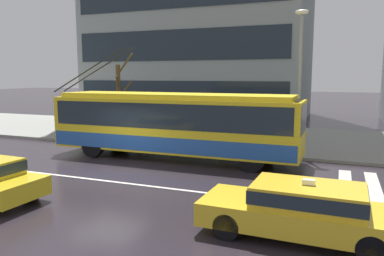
{
  "coord_description": "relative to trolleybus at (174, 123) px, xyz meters",
  "views": [
    {
      "loc": [
        8.34,
        -12.23,
        3.72
      ],
      "look_at": [
        2.39,
        2.82,
        1.47
      ],
      "focal_mm": 35.41,
      "sensor_mm": 36.0,
      "label": 1
    }
  ],
  "objects": [
    {
      "name": "sidewalk_slab",
      "position": [
        -1.43,
        6.6,
        -1.54
      ],
      "size": [
        80.0,
        10.0,
        0.14
      ],
      "primitive_type": "cube",
      "color": "gray",
      "rests_on": "ground_plane"
    },
    {
      "name": "lane_centre_line",
      "position": [
        -1.43,
        -4.29,
        -1.61
      ],
      "size": [
        72.0,
        0.14,
        0.01
      ],
      "primitive_type": "cube",
      "color": "silver",
      "rests_on": "ground_plane"
    },
    {
      "name": "pedestrian_at_shelter",
      "position": [
        -2.96,
        3.01,
        0.1
      ],
      "size": [
        1.18,
        1.18,
        1.96
      ],
      "color": "#262929",
      "rests_on": "sidewalk_slab"
    },
    {
      "name": "trolleybus",
      "position": [
        0.0,
        0.0,
        0.0
      ],
      "size": [
        11.95,
        2.58,
        5.03
      ],
      "color": "yellow",
      "rests_on": "ground_plane"
    },
    {
      "name": "pedestrian_walking_past",
      "position": [
        3.05,
        3.0,
        0.12
      ],
      "size": [
        1.22,
        1.22,
        2.01
      ],
      "color": "#1E2C49",
      "rests_on": "sidewalk_slab"
    },
    {
      "name": "pedestrian_waiting_by_pole",
      "position": [
        1.03,
        3.96,
        0.15
      ],
      "size": [
        1.25,
        1.25,
        2.01
      ],
      "color": "#454646",
      "rests_on": "sidewalk_slab"
    },
    {
      "name": "crosswalk_stripe_edge_near",
      "position": [
        7.18,
        -1.75,
        -1.61
      ],
      "size": [
        0.44,
        4.4,
        0.01
      ],
      "primitive_type": "cube",
      "color": "beige",
      "rests_on": "ground_plane"
    },
    {
      "name": "pedestrian_approaching_curb",
      "position": [
        -3.05,
        2.13,
        0.12
      ],
      "size": [
        1.32,
        1.32,
        2.0
      ],
      "color": "black",
      "rests_on": "sidewalk_slab"
    },
    {
      "name": "taxi_oncoming_far",
      "position": [
        6.21,
        -6.64,
        -0.91
      ],
      "size": [
        4.58,
        1.87,
        1.39
      ],
      "color": "yellow",
      "rests_on": "ground_plane"
    },
    {
      "name": "street_tree_bare",
      "position": [
        -4.88,
        3.22,
        0.83
      ],
      "size": [
        1.12,
        1.26,
        4.83
      ],
      "color": "brown",
      "rests_on": "sidewalk_slab"
    },
    {
      "name": "crosswalk_stripe_inner_a",
      "position": [
        8.08,
        -1.75,
        -1.61
      ],
      "size": [
        0.44,
        4.4,
        0.01
      ],
      "primitive_type": "cube",
      "color": "beige",
      "rests_on": "ground_plane"
    },
    {
      "name": "street_lamp",
      "position": [
        5.09,
        2.66,
        2.39
      ],
      "size": [
        0.6,
        0.32,
        6.5
      ],
      "color": "#8F9597",
      "rests_on": "sidewalk_slab"
    },
    {
      "name": "ground_plane",
      "position": [
        -1.43,
        -3.09,
        -1.61
      ],
      "size": [
        160.0,
        160.0,
        0.0
      ],
      "primitive_type": "plane",
      "color": "#272128"
    },
    {
      "name": "bus_shelter",
      "position": [
        -0.67,
        3.7,
        0.45
      ],
      "size": [
        3.79,
        1.75,
        2.55
      ],
      "color": "gray",
      "rests_on": "sidewalk_slab"
    }
  ]
}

